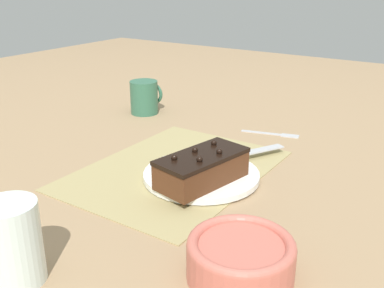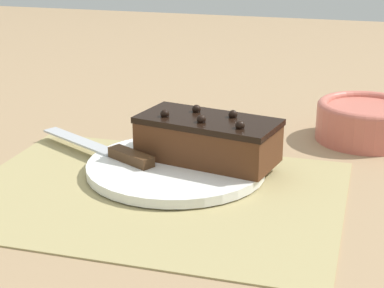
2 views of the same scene
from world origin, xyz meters
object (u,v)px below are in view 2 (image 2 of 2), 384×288
(cake_plate, at_px, (176,167))
(chocolate_cake, at_px, (208,139))
(small_bowl, at_px, (366,120))
(serving_knife, at_px, (113,151))

(cake_plate, distance_m, chocolate_cake, 0.06)
(cake_plate, bearing_deg, small_bowl, -137.86)
(serving_knife, distance_m, small_bowl, 0.39)
(cake_plate, xyz_separation_m, chocolate_cake, (-0.04, -0.02, 0.04))
(serving_knife, bearing_deg, small_bowl, -29.31)
(chocolate_cake, bearing_deg, serving_knife, 8.59)
(serving_knife, xyz_separation_m, small_bowl, (-0.33, -0.21, 0.01))
(small_bowl, bearing_deg, chocolate_cake, 43.51)
(chocolate_cake, xyz_separation_m, serving_knife, (0.13, 0.02, -0.02))
(cake_plate, height_order, serving_knife, serving_knife)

